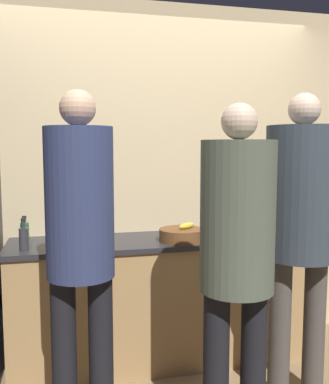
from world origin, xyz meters
name	(u,v)px	position (x,y,z in m)	size (l,w,h in m)	color
ground_plane	(169,382)	(0.00, 0.00, 0.00)	(14.00, 14.00, 0.00)	#8C704C
wall_back	(150,178)	(0.00, 0.62, 1.30)	(5.20, 0.06, 2.60)	#D6BC8C
counter	(158,299)	(0.00, 0.33, 0.45)	(2.07, 0.60, 0.89)	tan
person_left	(80,235)	(-0.56, -0.40, 1.09)	(0.35, 0.35, 1.82)	black
person_center	(237,247)	(0.17, -0.68, 1.05)	(0.36, 0.36, 1.75)	black
person_right	(301,214)	(0.71, -0.36, 1.15)	(0.42, 0.42, 1.84)	#4C4742
fruit_bowl	(182,235)	(0.14, 0.20, 0.94)	(0.31, 0.31, 0.13)	brown
utensil_crock	(230,225)	(0.56, 0.36, 0.96)	(0.11, 0.11, 0.26)	silver
bottle_green	(25,230)	(-0.92, 0.52, 0.96)	(0.06, 0.06, 0.16)	#236033
bottle_dark	(24,238)	(-0.89, 0.16, 0.97)	(0.06, 0.06, 0.20)	#333338
cup_white	(234,233)	(0.50, 0.16, 0.94)	(0.08, 0.08, 0.10)	white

